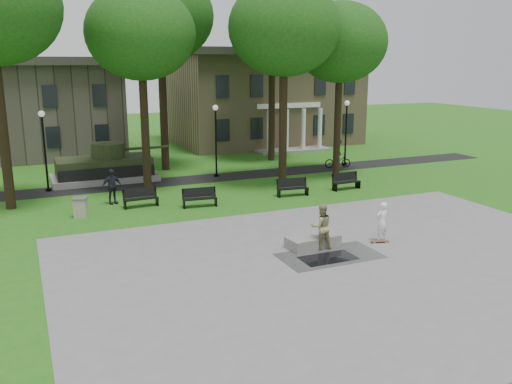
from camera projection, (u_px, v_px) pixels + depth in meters
ground at (296, 228)px, 24.85m from camera, size 120.00×120.00×0.00m
plaza at (358, 264)px, 20.39m from camera, size 22.00×16.00×0.02m
footpath at (211, 178)px, 35.54m from camera, size 44.00×2.60×0.01m
building_right at (262, 96)px, 50.88m from camera, size 17.00×12.00×8.60m
building_left at (21, 111)px, 43.34m from camera, size 15.00×10.00×7.20m
tree_1 at (140, 34)px, 30.36m from camera, size 6.20×6.20×11.63m
tree_2 at (284, 29)px, 31.60m from camera, size 6.60×6.60×12.16m
tree_3 at (340, 43)px, 34.41m from camera, size 6.00×6.00×11.19m
tree_4 at (160, 16)px, 35.89m from camera, size 7.20×7.20×13.50m
tree_5 at (272, 31)px, 39.81m from camera, size 6.40×6.40×12.44m
lamp_left at (44, 144)px, 31.27m from camera, size 0.36×0.36×4.73m
lamp_mid at (216, 135)px, 35.35m from camera, size 0.36×0.36×4.73m
lamp_right at (346, 128)px, 39.23m from camera, size 0.36×0.36×4.73m
tank_monument at (105, 167)px, 34.61m from camera, size 7.45×3.40×2.40m
puddle at (328, 258)px, 20.99m from camera, size 2.20×1.20×0.00m
concrete_block at (313, 241)px, 22.28m from camera, size 2.29×1.22×0.45m
skateboard at (380, 242)px, 22.81m from camera, size 0.80×0.41×0.07m
skateboarder at (382, 222)px, 22.79m from camera, size 0.68×0.50×1.71m
friend_watching at (321, 226)px, 21.85m from camera, size 1.00×0.83×1.89m
pedestrian_walker at (112, 187)px, 28.85m from camera, size 1.20×0.75×1.91m
cyclist at (338, 156)px, 38.86m from camera, size 1.99×1.18×2.10m
park_bench_0 at (140, 197)px, 28.39m from camera, size 1.82×0.60×1.00m
park_bench_1 at (199, 197)px, 28.42m from camera, size 1.84×0.71×1.00m
park_bench_2 at (292, 187)px, 30.72m from camera, size 1.84×0.71×1.00m
park_bench_3 at (346, 181)px, 32.31m from camera, size 1.83×0.65×1.00m
trash_bin at (81, 207)px, 26.58m from camera, size 0.83×0.83×0.96m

